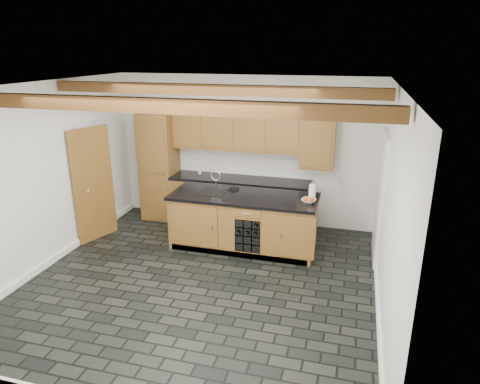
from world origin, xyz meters
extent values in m
plane|color=black|center=(0.00, 0.00, 0.00)|extent=(5.00, 5.00, 0.00)
plane|color=white|center=(0.00, 2.50, 1.40)|extent=(5.00, 0.00, 5.00)
plane|color=white|center=(-2.50, 0.00, 1.40)|extent=(0.00, 5.00, 5.00)
plane|color=white|center=(2.50, 0.00, 1.40)|extent=(0.00, 5.00, 5.00)
plane|color=white|center=(0.00, 0.00, 2.80)|extent=(5.00, 5.00, 0.00)
cube|color=#513314|center=(0.00, -1.20, 2.70)|extent=(4.90, 0.15, 0.15)
cube|color=#513314|center=(0.00, 0.60, 2.70)|extent=(4.90, 0.15, 0.15)
cube|color=white|center=(-2.48, 0.00, 0.05)|extent=(0.04, 5.00, 0.10)
cube|color=white|center=(2.48, 0.00, 0.05)|extent=(0.04, 5.00, 0.10)
cube|color=white|center=(-2.47, 1.30, 1.02)|extent=(0.06, 0.94, 2.04)
cube|color=brown|center=(-2.32, 0.95, 1.00)|extent=(0.31, 0.77, 2.00)
cube|color=white|center=(2.47, 1.50, 1.02)|extent=(0.06, 0.98, 2.04)
cube|color=black|center=(2.50, 1.50, 1.00)|extent=(0.02, 0.86, 1.96)
cube|color=brown|center=(-1.65, 2.20, 1.05)|extent=(0.65, 0.60, 2.10)
cube|color=brown|center=(-0.02, 2.20, 0.44)|extent=(2.60, 0.60, 0.88)
cube|color=black|center=(-0.02, 2.20, 0.91)|extent=(2.64, 0.62, 0.05)
cube|color=white|center=(-0.02, 2.49, 1.19)|extent=(2.60, 0.02, 0.52)
cube|color=brown|center=(-0.12, 2.33, 1.83)|extent=(2.40, 0.35, 0.75)
cube|color=brown|center=(1.38, 2.33, 1.70)|extent=(0.60, 0.35, 1.00)
cube|color=brown|center=(0.30, 1.30, 0.44)|extent=(2.40, 0.90, 0.88)
cube|color=black|center=(0.30, 1.30, 0.91)|extent=(2.46, 0.96, 0.05)
cube|color=brown|center=(-0.42, 0.84, 0.48)|extent=(0.80, 0.02, 0.70)
cube|color=brown|center=(1.25, 0.84, 0.48)|extent=(0.60, 0.02, 0.70)
cube|color=black|center=(0.48, 0.99, 0.40)|extent=(0.42, 0.30, 0.56)
cylinder|color=black|center=(0.48, 0.95, 0.47)|extent=(0.07, 0.26, 0.07)
cylinder|color=black|center=(0.62, 0.95, 0.47)|extent=(0.07, 0.26, 0.07)
cylinder|color=black|center=(0.62, 0.95, 0.61)|extent=(0.07, 0.26, 0.07)
cylinder|color=black|center=(0.34, 0.95, 0.47)|extent=(0.07, 0.26, 0.07)
cube|color=black|center=(-0.25, 1.30, 0.93)|extent=(0.45, 0.40, 0.02)
cylinder|color=silver|center=(-0.25, 1.48, 1.03)|extent=(0.02, 0.02, 0.20)
torus|color=silver|center=(-0.25, 1.48, 1.17)|extent=(0.18, 0.02, 0.18)
cylinder|color=silver|center=(-0.33, 1.48, 0.97)|extent=(0.02, 0.02, 0.08)
cylinder|color=silver|center=(-0.17, 1.48, 0.97)|extent=(0.02, 0.02, 0.08)
cube|color=black|center=(0.05, 1.55, 0.95)|extent=(0.17, 0.10, 0.04)
cylinder|color=black|center=(0.05, 1.55, 0.97)|extent=(0.11, 0.11, 0.01)
imported|color=silver|center=(1.38, 1.23, 0.96)|extent=(0.26, 0.26, 0.06)
sphere|color=#B73E18|center=(1.43, 1.23, 0.99)|extent=(0.07, 0.07, 0.07)
sphere|color=#FCAC16|center=(1.40, 1.27, 0.99)|extent=(0.07, 0.07, 0.07)
sphere|color=olive|center=(1.34, 1.26, 0.99)|extent=(0.07, 0.07, 0.07)
sphere|color=#BE381C|center=(1.34, 1.20, 0.99)|extent=(0.07, 0.07, 0.07)
sphere|color=orange|center=(1.39, 1.18, 0.99)|extent=(0.07, 0.07, 0.07)
cylinder|color=white|center=(1.42, 1.33, 1.07)|extent=(0.11, 0.11, 0.27)
imported|color=white|center=(-0.85, 2.28, 0.97)|extent=(0.10, 0.10, 0.08)
camera|label=1|loc=(2.02, -5.20, 3.25)|focal=32.00mm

